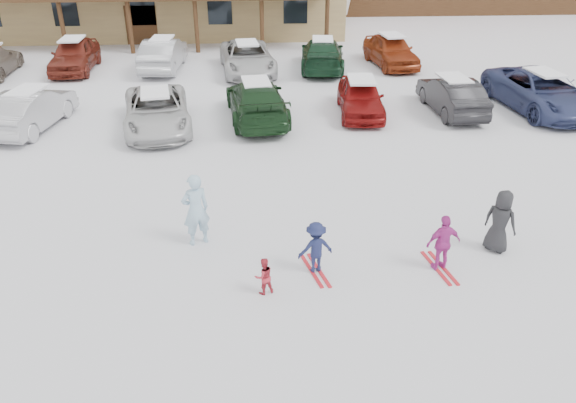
{
  "coord_description": "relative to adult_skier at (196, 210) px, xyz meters",
  "views": [
    {
      "loc": [
        -0.39,
        -11.07,
        7.49
      ],
      "look_at": [
        0.3,
        1.0,
        1.0
      ],
      "focal_mm": 35.0,
      "sensor_mm": 36.0,
      "label": 1
    }
  ],
  "objects": [
    {
      "name": "parked_car_6",
      "position": [
        12.89,
        9.29,
        -0.15
      ],
      "size": [
        3.33,
        5.92,
        1.56
      ],
      "primitive_type": "imported",
      "rotation": [
        0.0,
        0.0,
        0.14
      ],
      "color": "navy",
      "rests_on": "ground"
    },
    {
      "name": "child_magenta",
      "position": [
        5.66,
        -1.43,
        -0.24
      ],
      "size": [
        0.86,
        0.49,
        1.39
      ],
      "primitive_type": "imported",
      "rotation": [
        0.0,
        0.0,
        3.34
      ],
      "color": "#BC3194",
      "rests_on": "ground"
    },
    {
      "name": "parked_car_10",
      "position": [
        1.14,
        15.61,
        -0.2
      ],
      "size": [
        3.02,
        5.52,
        1.47
      ],
      "primitive_type": "imported",
      "rotation": [
        0.0,
        0.0,
        0.11
      ],
      "color": "beige",
      "rests_on": "ground"
    },
    {
      "name": "parked_car_12",
      "position": [
        8.43,
        16.52,
        -0.16
      ],
      "size": [
        2.45,
        4.77,
        1.55
      ],
      "primitive_type": "imported",
      "rotation": [
        0.0,
        0.0,
        0.14
      ],
      "color": "maroon",
      "rests_on": "ground"
    },
    {
      "name": "toddler_red",
      "position": [
        1.59,
        -2.11,
        -0.5
      ],
      "size": [
        0.51,
        0.46,
        0.86
      ],
      "primitive_type": "imported",
      "rotation": [
        0.0,
        0.0,
        3.51
      ],
      "color": "#BA2937",
      "rests_on": "ground"
    },
    {
      "name": "parked_car_3",
      "position": [
        1.54,
        8.84,
        -0.18
      ],
      "size": [
        2.66,
        5.38,
        1.5
      ],
      "primitive_type": "imported",
      "rotation": [
        0.0,
        0.0,
        3.25
      ],
      "color": "#163319",
      "rests_on": "ground"
    },
    {
      "name": "parked_car_9",
      "position": [
        -3.04,
        16.39,
        -0.16
      ],
      "size": [
        1.9,
        4.79,
        1.55
      ],
      "primitive_type": "imported",
      "rotation": [
        0.0,
        0.0,
        3.09
      ],
      "color": "#999B9E",
      "rests_on": "ground"
    },
    {
      "name": "parked_car_8",
      "position": [
        -7.39,
        16.46,
        -0.15
      ],
      "size": [
        2.02,
        4.68,
        1.57
      ],
      "primitive_type": "imported",
      "rotation": [
        0.0,
        0.0,
        0.03
      ],
      "color": "maroon",
      "rests_on": "ground"
    },
    {
      "name": "bystander_dark",
      "position": [
        7.23,
        -0.72,
        -0.14
      ],
      "size": [
        0.9,
        0.9,
        1.58
      ],
      "primitive_type": "imported",
      "rotation": [
        0.0,
        0.0,
        2.35
      ],
      "color": "black",
      "rests_on": "ground"
    },
    {
      "name": "skis_child_magenta",
      "position": [
        5.66,
        -1.43,
        -0.92
      ],
      "size": [
        0.47,
        1.41,
        0.03
      ],
      "primitive_type": "cube",
      "rotation": [
        0.0,
        0.0,
        3.34
      ],
      "color": "red",
      "rests_on": "ground"
    },
    {
      "name": "parked_car_2",
      "position": [
        -2.14,
        8.08,
        -0.23
      ],
      "size": [
        3.13,
        5.34,
        1.4
      ],
      "primitive_type": "imported",
      "rotation": [
        0.0,
        0.0,
        0.17
      ],
      "color": "silver",
      "rests_on": "ground"
    },
    {
      "name": "child_navy",
      "position": [
        2.77,
        -1.36,
        -0.3
      ],
      "size": [
        0.91,
        0.66,
        1.26
      ],
      "primitive_type": "imported",
      "rotation": [
        0.0,
        0.0,
        3.4
      ],
      "color": "#181E45",
      "rests_on": "ground"
    },
    {
      "name": "skis_child_navy",
      "position": [
        2.77,
        -1.36,
        -0.92
      ],
      "size": [
        0.56,
        1.4,
        0.03
      ],
      "primitive_type": "cube",
      "rotation": [
        0.0,
        0.0,
        3.4
      ],
      "color": "red",
      "rests_on": "ground"
    },
    {
      "name": "ground",
      "position": [
        1.94,
        -0.83,
        -0.93
      ],
      "size": [
        160.0,
        160.0,
        0.0
      ],
      "primitive_type": "plane",
      "color": "white",
      "rests_on": "ground"
    },
    {
      "name": "parked_car_11",
      "position": [
        4.87,
        16.06,
        -0.19
      ],
      "size": [
        2.58,
        5.32,
        1.49
      ],
      "primitive_type": "imported",
      "rotation": [
        0.0,
        0.0,
        3.04
      ],
      "color": "#14351F",
      "rests_on": "ground"
    },
    {
      "name": "adult_skier",
      "position": [
        0.0,
        0.0,
        0.0
      ],
      "size": [
        0.8,
        0.69,
        1.87
      ],
      "primitive_type": "imported",
      "rotation": [
        0.0,
        0.0,
        3.57
      ],
      "color": "#9FC5DB",
      "rests_on": "ground"
    },
    {
      "name": "parked_car_4",
      "position": [
        5.61,
        9.23,
        -0.23
      ],
      "size": [
        1.95,
        4.25,
        1.41
      ],
      "primitive_type": "imported",
      "rotation": [
        0.0,
        0.0,
        -0.07
      ],
      "color": "maroon",
      "rests_on": "ground"
    },
    {
      "name": "parked_car_1",
      "position": [
        -6.77,
        8.36,
        -0.2
      ],
      "size": [
        2.29,
        4.64,
        1.46
      ],
      "primitive_type": "imported",
      "rotation": [
        0.0,
        0.0,
        2.97
      ],
      "color": "#A4A3A7",
      "rests_on": "ground"
    },
    {
      "name": "parked_car_5",
      "position": [
        9.26,
        9.23,
        -0.23
      ],
      "size": [
        1.77,
        4.37,
        1.41
      ],
      "primitive_type": "imported",
      "rotation": [
        0.0,
        0.0,
        3.21
      ],
      "color": "black",
      "rests_on": "ground"
    }
  ]
}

